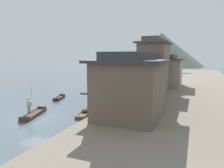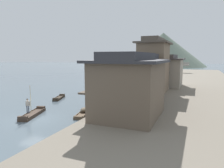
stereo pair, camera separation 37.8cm
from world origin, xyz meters
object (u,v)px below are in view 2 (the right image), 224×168
object	(u,v)px
house_waterfront_nearest	(129,86)
stone_bridge	(153,66)
house_waterfront_narrow	(166,71)
boat_moored_second	(59,98)
boat_moored_far	(137,88)
boat_midriver_drifting	(134,83)
house_waterfront_second	(143,78)
boatman_person	(28,104)
house_waterfront_tall	(154,66)
boat_foreground_poled	(33,114)
boat_moored_third	(158,77)
boat_moored_nearest	(85,111)
boat_midriver_upstream	(130,78)

from	to	relation	value
house_waterfront_nearest	stone_bridge	xyz separation A→B (m)	(-9.84, 60.91, -0.82)
house_waterfront_narrow	boat_moored_second	bearing A→B (deg)	-132.63
boat_moored_second	stone_bridge	world-z (taller)	stone_bridge
boat_moored_far	house_waterfront_narrow	distance (m)	6.69
boat_midriver_drifting	house_waterfront_second	world-z (taller)	house_waterfront_second
house_waterfront_second	stone_bridge	bearing A→B (deg)	99.86
boat_moored_far	boatman_person	bearing A→B (deg)	-101.65
boatman_person	stone_bridge	world-z (taller)	stone_bridge
house_waterfront_second	house_waterfront_tall	bearing A→B (deg)	91.06
boat_moored_second	boat_midriver_drifting	world-z (taller)	boat_moored_second
boat_moored_second	boat_midriver_drifting	xyz separation A→B (m)	(5.28, 23.63, -0.04)
boat_moored_second	boat_midriver_drifting	size ratio (longest dim) A/B	0.73
boatman_person	boat_midriver_drifting	xyz separation A→B (m)	(1.89, 33.62, -1.45)
boat_moored_far	stone_bridge	bearing A→B (deg)	96.58
boat_foreground_poled	house_waterfront_second	xyz separation A→B (m)	(10.31, 8.77, 3.63)
boat_moored_third	house_waterfront_nearest	distance (m)	48.59
house_waterfront_nearest	house_waterfront_narrow	distance (m)	23.13
boat_moored_third	boat_moored_second	bearing A→B (deg)	-101.55
boat_foreground_poled	house_waterfront_second	distance (m)	14.01
boat_moored_second	boat_moored_far	size ratio (longest dim) A/B	0.87
boat_foreground_poled	boatman_person	xyz separation A→B (m)	(0.33, -0.98, 1.38)
house_waterfront_tall	boat_midriver_drifting	bearing A→B (deg)	116.26
boat_foreground_poled	house_waterfront_nearest	size ratio (longest dim) A/B	0.60
house_waterfront_nearest	stone_bridge	distance (m)	61.71
house_waterfront_nearest	house_waterfront_second	size ratio (longest dim) A/B	1.06
boat_moored_nearest	house_waterfront_tall	distance (m)	15.27
boat_moored_far	boat_midriver_drifting	distance (m)	9.35
boat_foreground_poled	boat_moored_nearest	xyz separation A→B (m)	(4.88, 3.06, 0.04)
boat_moored_nearest	stone_bridge	world-z (taller)	stone_bridge
boat_moored_nearest	boat_moored_second	size ratio (longest dim) A/B	1.39
boat_midriver_drifting	house_waterfront_nearest	xyz separation A→B (m)	(8.67, -31.44, 3.68)
boat_moored_second	house_waterfront_nearest	distance (m)	16.39
boat_moored_second	boat_midriver_drifting	bearing A→B (deg)	77.41
boat_moored_far	house_waterfront_tall	distance (m)	10.03
boatman_person	house_waterfront_narrow	size ratio (longest dim) A/B	0.38
boat_moored_third	boat_midriver_upstream	world-z (taller)	boat_midriver_upstream
boat_foreground_poled	boat_midriver_drifting	world-z (taller)	boat_foreground_poled
house_waterfront_second	house_waterfront_tall	size ratio (longest dim) A/B	0.88
boat_moored_far	boat_midriver_upstream	xyz separation A→B (m)	(-6.60, 16.49, 0.12)
boat_moored_nearest	house_waterfront_second	bearing A→B (deg)	46.45
boatman_person	house_waterfront_narrow	distance (m)	27.57
boat_moored_third	house_waterfront_second	size ratio (longest dim) A/B	0.47
boat_foreground_poled	boat_moored_far	distance (m)	24.48
boat_moored_third	boat_moored_far	size ratio (longest dim) A/B	0.82
house_waterfront_narrow	stone_bridge	bearing A→B (deg)	104.83
boat_midriver_upstream	house_waterfront_narrow	distance (m)	20.44
boat_moored_second	house_waterfront_second	xyz separation A→B (m)	(13.37, -0.24, 3.65)
boat_moored_far	boat_midriver_drifting	world-z (taller)	boat_moored_far
boat_foreground_poled	boat_moored_nearest	bearing A→B (deg)	32.08
boat_midriver_upstream	boatman_person	bearing A→B (deg)	-87.95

